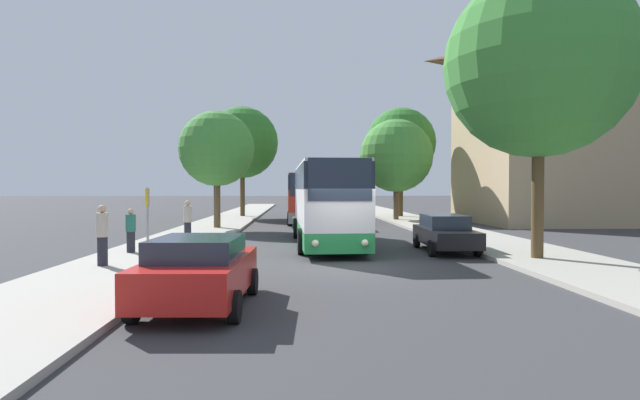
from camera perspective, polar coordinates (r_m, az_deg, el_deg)
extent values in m
plane|color=#38383A|center=(15.91, 3.50, -7.73)|extent=(300.00, 300.00, 0.00)
cube|color=#A39E93|center=(16.69, -21.35, -7.13)|extent=(4.00, 120.00, 0.15)
cube|color=#A39E93|center=(18.04, 26.36, -6.55)|extent=(4.00, 120.00, 0.15)
cube|color=tan|center=(42.10, 29.36, 5.69)|extent=(18.54, 11.50, 11.65)
pyramid|color=brown|center=(43.35, 29.48, 15.68)|extent=(18.54, 11.50, 3.45)
cube|color=#238942|center=(22.08, 0.70, -3.55)|extent=(2.77, 10.45, 0.70)
cube|color=silver|center=(22.01, 0.70, -0.68)|extent=(2.77, 10.45, 1.51)
cube|color=#232D3D|center=(22.00, 0.70, 2.52)|extent=(2.79, 10.24, 0.95)
cube|color=silver|center=(22.02, 0.70, 3.92)|extent=(2.71, 10.24, 0.12)
cube|color=#232D3D|center=(16.82, 2.32, 2.38)|extent=(2.18, 0.13, 1.45)
sphere|color=#F4EAC1|center=(16.82, -0.56, -4.97)|extent=(0.24, 0.24, 0.24)
sphere|color=#F4EAC1|center=(17.02, 5.16, -4.90)|extent=(0.24, 0.24, 0.24)
cylinder|color=black|center=(18.92, -2.11, -4.75)|extent=(0.33, 1.01, 1.00)
cylinder|color=black|center=(19.18, 5.16, -4.67)|extent=(0.33, 1.01, 1.00)
cylinder|color=black|center=(25.11, -2.71, -3.24)|extent=(0.33, 1.01, 1.00)
cylinder|color=black|center=(25.31, 2.79, -3.21)|extent=(0.33, 1.01, 1.00)
cube|color=gray|center=(36.32, -1.31, -1.63)|extent=(2.78, 10.44, 0.70)
cube|color=red|center=(36.28, -1.31, 0.07)|extent=(2.78, 10.44, 1.45)
cube|color=#232D3D|center=(36.27, -1.31, 1.96)|extent=(2.80, 10.23, 0.95)
cube|color=red|center=(36.28, -1.31, 2.81)|extent=(2.73, 10.23, 0.12)
cube|color=#232D3D|center=(31.06, -1.43, 1.79)|extent=(2.18, 0.14, 1.45)
sphere|color=#F4EAC1|center=(31.12, -2.99, -2.06)|extent=(0.24, 0.24, 0.24)
sphere|color=#F4EAC1|center=(31.10, 0.13, -2.06)|extent=(0.24, 0.24, 0.24)
cylinder|color=black|center=(33.26, -3.47, -2.12)|extent=(0.33, 1.01, 1.00)
cylinder|color=black|center=(33.23, 0.71, -2.12)|extent=(0.33, 1.01, 1.00)
cylinder|color=black|center=(39.46, -3.01, -1.57)|extent=(0.33, 1.01, 1.00)
cylinder|color=black|center=(39.43, 0.51, -1.57)|extent=(0.33, 1.01, 1.00)
cube|color=red|center=(10.90, -13.62, -8.34)|extent=(2.08, 4.12, 0.74)
cube|color=#232D3D|center=(10.66, -13.84, -5.34)|extent=(1.77, 2.17, 0.44)
cylinder|color=black|center=(12.40, -16.57, -8.92)|extent=(0.23, 0.63, 0.62)
cylinder|color=black|center=(12.01, -7.71, -9.22)|extent=(0.23, 0.63, 0.62)
cylinder|color=black|center=(10.07, -20.69, -11.35)|extent=(0.23, 0.63, 0.62)
cylinder|color=black|center=(9.58, -9.73, -11.94)|extent=(0.23, 0.63, 0.62)
cube|color=black|center=(20.34, 14.13, -4.03)|extent=(1.89, 4.59, 0.62)
cube|color=#232D3D|center=(20.47, 14.01, -2.39)|extent=(1.60, 2.41, 0.53)
cylinder|color=black|center=(19.27, 17.63, -5.27)|extent=(0.23, 0.63, 0.62)
cylinder|color=black|center=(18.82, 12.66, -5.40)|extent=(0.23, 0.63, 0.62)
cylinder|color=black|center=(21.94, 15.37, -4.45)|extent=(0.23, 0.63, 0.62)
cylinder|color=black|center=(21.55, 10.99, -4.53)|extent=(0.23, 0.63, 0.62)
cylinder|color=gray|center=(18.01, -19.09, -2.44)|extent=(0.08, 0.08, 2.38)
cube|color=yellow|center=(17.97, -19.12, 0.24)|extent=(0.03, 0.45, 0.60)
cylinder|color=#23232D|center=(22.70, -14.88, -3.56)|extent=(0.30, 0.30, 0.87)
cylinder|color=#B2A899|center=(22.65, -14.90, -1.56)|extent=(0.36, 0.36, 0.72)
sphere|color=tan|center=(22.63, -14.90, -0.35)|extent=(0.23, 0.23, 0.23)
cylinder|color=#23232D|center=(19.67, -20.80, -4.51)|extent=(0.30, 0.30, 0.77)
cylinder|color=#236656|center=(19.62, -20.82, -2.47)|extent=(0.36, 0.36, 0.64)
sphere|color=tan|center=(19.59, -20.83, -1.23)|extent=(0.21, 0.21, 0.21)
cylinder|color=#23232D|center=(16.64, -23.60, -5.39)|extent=(0.30, 0.30, 0.88)
cylinder|color=#B2A899|center=(16.57, -23.63, -2.62)|extent=(0.36, 0.36, 0.73)
sphere|color=tan|center=(16.54, -23.64, -0.95)|extent=(0.24, 0.24, 0.24)
cylinder|color=#513D23|center=(43.11, -8.85, 0.85)|extent=(0.40, 0.40, 3.99)
sphere|color=#2D7028|center=(43.28, -8.87, 6.52)|extent=(6.09, 6.09, 6.09)
cylinder|color=brown|center=(30.70, -11.68, -0.24)|extent=(0.40, 0.40, 3.05)
sphere|color=#428938|center=(30.78, -11.71, 5.77)|extent=(4.53, 4.53, 4.53)
cylinder|color=#513D23|center=(18.45, 23.62, 0.41)|extent=(0.40, 0.40, 4.18)
sphere|color=#387F33|center=(18.92, 23.75, 14.03)|extent=(6.31, 6.31, 6.31)
cylinder|color=brown|center=(38.31, 8.68, -0.13)|extent=(0.40, 0.40, 2.77)
sphere|color=#428938|center=(38.38, 8.70, 5.03)|extent=(5.53, 5.53, 5.53)
cylinder|color=#513D23|center=(42.74, 9.21, 0.88)|extent=(0.40, 0.40, 4.04)
sphere|color=#2D7028|center=(42.91, 9.23, 6.51)|extent=(5.84, 5.84, 5.84)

